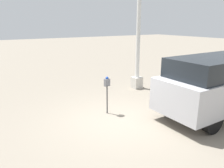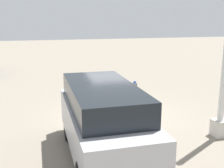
{
  "view_description": "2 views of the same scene",
  "coord_description": "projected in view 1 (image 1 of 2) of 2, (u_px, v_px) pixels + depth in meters",
  "views": [
    {
      "loc": [
        -3.61,
        -5.58,
        3.11
      ],
      "look_at": [
        -0.11,
        0.01,
        1.26
      ],
      "focal_mm": 35.0,
      "sensor_mm": 36.0,
      "label": 1
    },
    {
      "loc": [
        10.3,
        -3.04,
        3.78
      ],
      "look_at": [
        0.38,
        -0.39,
        1.35
      ],
      "focal_mm": 45.0,
      "sensor_mm": 36.0,
      "label": 2
    }
  ],
  "objects": [
    {
      "name": "lamp_post",
      "position": [
        138.0,
        48.0,
        10.29
      ],
      "size": [
        0.44,
        0.44,
        5.34
      ],
      "color": "beige",
      "rests_on": "ground"
    },
    {
      "name": "ground_plane",
      "position": [
        115.0,
        120.0,
        7.24
      ],
      "size": [
        80.0,
        80.0,
        0.0
      ],
      "primitive_type": "plane",
      "color": "gray"
    },
    {
      "name": "parked_van",
      "position": [
        220.0,
        83.0,
        7.48
      ],
      "size": [
        4.73,
        1.85,
        2.05
      ],
      "rotation": [
        0.0,
        0.0,
        -0.0
      ],
      "color": "#B2B2B7",
      "rests_on": "ground"
    },
    {
      "name": "parking_meter_near",
      "position": [
        107.0,
        86.0,
        7.52
      ],
      "size": [
        0.22,
        0.15,
        1.35
      ],
      "rotation": [
        0.0,
        0.0,
        0.19
      ],
      "color": "#4C4C4C",
      "rests_on": "ground"
    }
  ]
}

